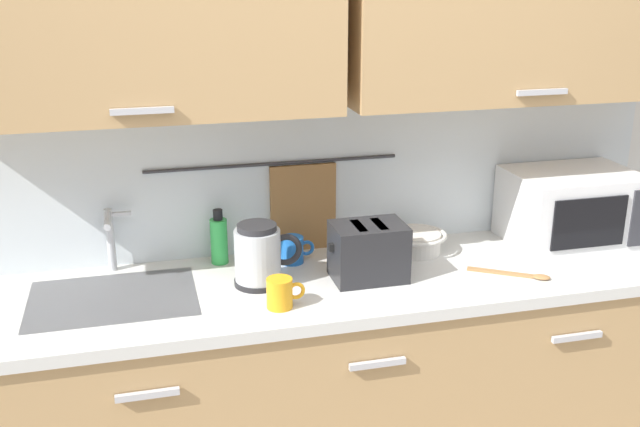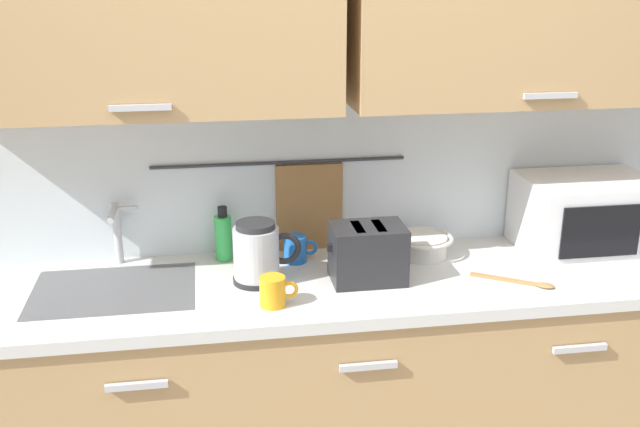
# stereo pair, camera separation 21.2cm
# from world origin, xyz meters

# --- Properties ---
(counter_unit) EXTENTS (2.53, 0.64, 0.90)m
(counter_unit) POSITION_xyz_m (-0.01, 0.30, 0.46)
(counter_unit) COLOR tan
(counter_unit) RESTS_ON ground
(back_wall_assembly) EXTENTS (3.70, 0.41, 2.50)m
(back_wall_assembly) POSITION_xyz_m (-0.00, 0.53, 1.52)
(back_wall_assembly) COLOR silver
(back_wall_assembly) RESTS_ON ground
(sink_faucet) EXTENTS (0.09, 0.17, 0.22)m
(sink_faucet) POSITION_xyz_m (-0.77, 0.53, 1.04)
(sink_faucet) COLOR #B2B5BA
(sink_faucet) RESTS_ON counter_unit
(microwave) EXTENTS (0.46, 0.35, 0.27)m
(microwave) POSITION_xyz_m (0.89, 0.41, 1.04)
(microwave) COLOR white
(microwave) RESTS_ON counter_unit
(electric_kettle) EXTENTS (0.23, 0.16, 0.21)m
(electric_kettle) POSITION_xyz_m (-0.30, 0.31, 1.00)
(electric_kettle) COLOR black
(electric_kettle) RESTS_ON counter_unit
(dish_soap_bottle) EXTENTS (0.06, 0.06, 0.20)m
(dish_soap_bottle) POSITION_xyz_m (-0.41, 0.52, 0.99)
(dish_soap_bottle) COLOR green
(dish_soap_bottle) RESTS_ON counter_unit
(mug_near_sink) EXTENTS (0.12, 0.08, 0.09)m
(mug_near_sink) POSITION_xyz_m (-0.27, 0.12, 0.95)
(mug_near_sink) COLOR orange
(mug_near_sink) RESTS_ON counter_unit
(mixing_bowl) EXTENTS (0.21, 0.21, 0.08)m
(mixing_bowl) POSITION_xyz_m (0.30, 0.44, 0.94)
(mixing_bowl) COLOR silver
(mixing_bowl) RESTS_ON counter_unit
(toaster) EXTENTS (0.26, 0.17, 0.19)m
(toaster) POSITION_xyz_m (0.06, 0.27, 1.00)
(toaster) COLOR #232326
(toaster) RESTS_ON counter_unit
(mug_by_kettle) EXTENTS (0.12, 0.08, 0.09)m
(mug_by_kettle) POSITION_xyz_m (-0.16, 0.46, 0.95)
(mug_by_kettle) COLOR blue
(mug_by_kettle) RESTS_ON counter_unit
(wooden_spoon) EXTENTS (0.25, 0.17, 0.01)m
(wooden_spoon) POSITION_xyz_m (0.55, 0.16, 0.91)
(wooden_spoon) COLOR #9E7042
(wooden_spoon) RESTS_ON counter_unit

